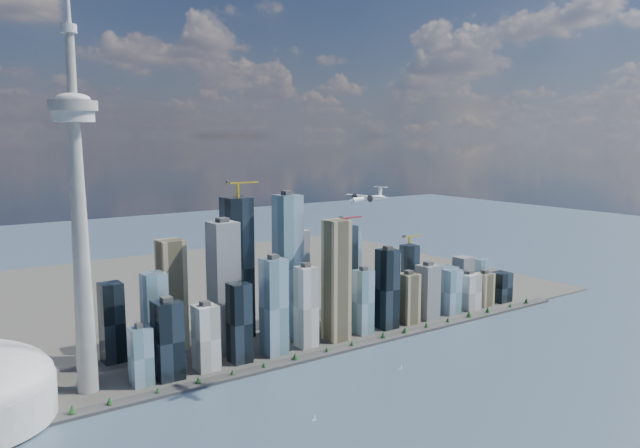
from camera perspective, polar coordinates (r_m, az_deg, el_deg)
ground at (r=749.52m, az=10.70°, el=-17.35°), size 4000.00×4000.00×0.00m
seawall at (r=925.42m, az=-0.71°, el=-12.03°), size 1100.00×22.00×4.00m
land at (r=1305.50m, az=-12.03°, el=-6.24°), size 1400.00×900.00×3.00m
shoreline_trees at (r=923.12m, az=-0.71°, el=-11.63°), size 960.53×7.20×8.80m
skyscraper_cluster at (r=1004.28m, az=-0.72°, el=-5.94°), size 736.00×142.00×248.60m
needle_tower at (r=804.46m, az=-21.21°, el=1.52°), size 56.00×56.00×550.50m
airplane at (r=754.46m, az=4.35°, el=2.38°), size 67.96×60.46×16.66m
sailboat_west at (r=739.35m, az=-0.55°, el=-17.33°), size 6.31×2.41×8.71m
sailboat_east at (r=890.94m, az=7.42°, el=-12.85°), size 6.53×3.21×9.08m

